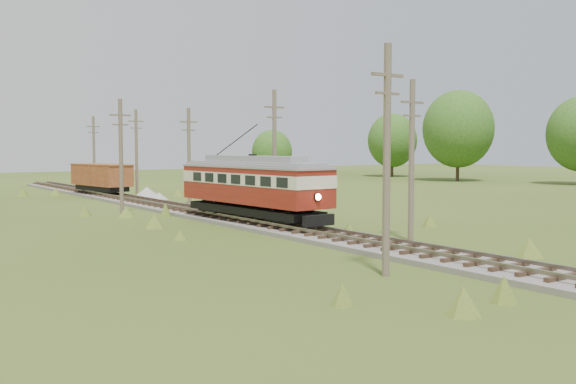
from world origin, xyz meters
TOP-DOWN VIEW (x-y plane):
  - railbed_main at (0.00, 34.00)m, footprint 3.60×96.00m
  - streetcar at (0.00, 28.71)m, footprint 3.70×13.10m
  - gondola at (0.00, 57.93)m, footprint 3.95×8.69m
  - gravel_pile at (2.71, 52.29)m, footprint 3.32×3.52m
  - utility_pole_r_2 at (3.30, 18.00)m, footprint 1.60×0.30m
  - utility_pole_r_3 at (3.20, 31.00)m, footprint 1.60×0.30m
  - utility_pole_r_4 at (3.00, 44.00)m, footprint 1.60×0.30m
  - utility_pole_r_5 at (3.40, 57.00)m, footprint 1.60×0.30m
  - utility_pole_r_6 at (3.20, 70.00)m, footprint 1.60×0.30m
  - utility_pole_l_a at (-4.20, 12.00)m, footprint 1.60×0.30m
  - utility_pole_l_b at (-4.50, 40.00)m, footprint 1.60×0.30m
  - tree_right_4 at (54.00, 58.00)m, footprint 10.50×10.50m
  - tree_right_5 at (56.00, 74.00)m, footprint 8.40×8.40m
  - tree_mid_b at (30.00, 72.00)m, footprint 5.88×5.88m

SIDE VIEW (x-z plane):
  - railbed_main at x=0.00m, z-range -0.09..0.48m
  - gravel_pile at x=2.71m, z-range -0.04..1.17m
  - gondola at x=0.00m, z-range 0.67..3.46m
  - streetcar at x=0.00m, z-range -0.24..5.71m
  - utility_pole_r_4 at x=3.00m, z-range 0.12..8.52m
  - tree_mid_b at x=30.00m, z-range 0.54..8.12m
  - utility_pole_r_2 at x=3.30m, z-range 0.12..8.72m
  - utility_pole_l_b at x=-4.50m, z-range 0.12..8.72m
  - utility_pole_r_6 at x=3.20m, z-range 0.12..8.82m
  - utility_pole_r_5 at x=3.40m, z-range 0.13..9.03m
  - utility_pole_r_3 at x=3.20m, z-range 0.13..9.13m
  - utility_pole_l_a at x=-4.20m, z-range 0.13..9.13m
  - tree_right_5 at x=56.00m, z-range 0.78..11.60m
  - tree_right_4 at x=54.00m, z-range 0.98..14.51m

